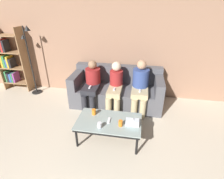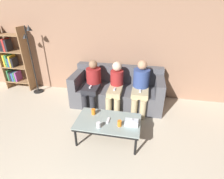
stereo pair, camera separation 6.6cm
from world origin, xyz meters
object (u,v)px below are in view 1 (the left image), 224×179
at_px(couch, 117,91).
at_px(coffee_table, 109,123).
at_px(game_remote, 109,120).
at_px(seated_person_left_end, 92,83).
at_px(cup_near_left, 94,112).
at_px(seated_person_mid_right, 140,85).
at_px(cup_far_center, 121,123).
at_px(tissue_box, 132,122).
at_px(standing_lamp, 30,54).
at_px(seated_person_mid_left, 115,86).
at_px(cup_near_right, 100,125).
at_px(bookshelf, 10,61).

relative_size(couch, coffee_table, 1.87).
height_order(game_remote, seated_person_left_end, seated_person_left_end).
xyz_separation_m(couch, cup_near_left, (-0.25, -1.14, 0.13)).
xyz_separation_m(coffee_table, game_remote, (0.00, 0.00, 0.05)).
bearing_deg(seated_person_mid_right, cup_far_center, -103.07).
relative_size(couch, tissue_box, 9.42).
distance_m(cup_far_center, standing_lamp, 2.96).
height_order(cup_near_left, seated_person_mid_left, seated_person_mid_left).
relative_size(cup_near_right, standing_lamp, 0.06).
xyz_separation_m(coffee_table, seated_person_mid_left, (-0.05, 1.03, 0.21)).
height_order(cup_far_center, seated_person_left_end, seated_person_left_end).
bearing_deg(tissue_box, seated_person_mid_right, 85.75).
relative_size(seated_person_left_end, seated_person_mid_left, 1.00).
xyz_separation_m(standing_lamp, seated_person_mid_left, (2.20, -0.39, -0.49)).
bearing_deg(game_remote, tissue_box, -5.15).
bearing_deg(couch, seated_person_mid_left, -90.00).
bearing_deg(game_remote, seated_person_left_end, 119.21).
bearing_deg(seated_person_mid_left, bookshelf, 169.66).
height_order(cup_far_center, standing_lamp, standing_lamp).
height_order(bookshelf, standing_lamp, standing_lamp).
xyz_separation_m(tissue_box, game_remote, (-0.40, 0.04, -0.04)).
distance_m(couch, tissue_box, 1.40).
bearing_deg(couch, seated_person_left_end, -157.24).
distance_m(game_remote, standing_lamp, 2.74).
distance_m(couch, game_remote, 1.28).
bearing_deg(tissue_box, bookshelf, 154.57).
xyz_separation_m(game_remote, seated_person_mid_right, (0.49, 1.08, 0.21)).
bearing_deg(cup_near_left, seated_person_left_end, 107.59).
distance_m(coffee_table, cup_far_center, 0.25).
bearing_deg(couch, tissue_box, -70.93).
distance_m(couch, cup_far_center, 1.41).
xyz_separation_m(cup_near_left, cup_near_right, (0.19, -0.34, -0.00)).
bearing_deg(couch, cup_near_right, -92.46).
distance_m(seated_person_left_end, seated_person_mid_left, 0.54).
xyz_separation_m(couch, bookshelf, (-2.90, 0.28, 0.49)).
relative_size(cup_far_center, tissue_box, 0.47).
bearing_deg(tissue_box, seated_person_mid_left, 113.09).
xyz_separation_m(bookshelf, standing_lamp, (0.71, -0.14, 0.26)).
xyz_separation_m(coffee_table, standing_lamp, (-2.25, 1.42, 0.71)).
relative_size(couch, cup_near_right, 21.43).
bearing_deg(seated_person_mid_right, bookshelf, 171.96).
height_order(coffee_table, cup_far_center, cup_far_center).
bearing_deg(seated_person_mid_left, game_remote, -87.10).
distance_m(cup_near_left, game_remote, 0.34).
xyz_separation_m(coffee_table, cup_far_center, (0.21, -0.10, 0.09)).
bearing_deg(coffee_table, cup_far_center, -24.15).
relative_size(coffee_table, standing_lamp, 0.64).
bearing_deg(tissue_box, cup_far_center, -162.54).
distance_m(cup_near_right, bookshelf, 3.36).
distance_m(cup_near_left, bookshelf, 3.03).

